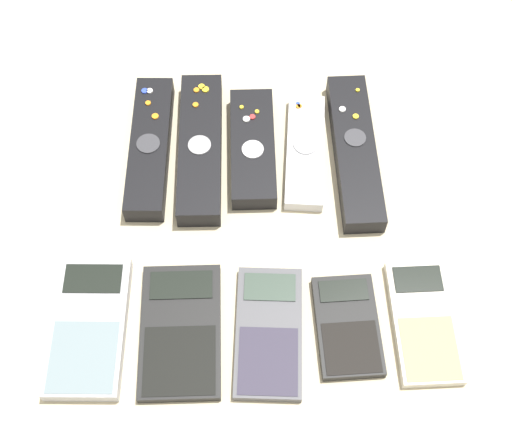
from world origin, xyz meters
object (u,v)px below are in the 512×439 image
remote_2 (257,147)px  calculator_2 (272,332)px  calculator_0 (92,327)px  calculator_3 (351,326)px  remote_3 (308,151)px  remote_1 (203,147)px  remote_4 (357,151)px  calculator_4 (427,321)px  remote_0 (153,147)px  calculator_1 (184,331)px

remote_2 → calculator_2: bearing=-87.7°
calculator_0 → calculator_3: bearing=0.9°
remote_3 → calculator_3: bearing=-77.1°
remote_1 → calculator_3: size_ratio=1.75×
remote_2 → remote_4: size_ratio=0.75×
remote_1 → calculator_4: bearing=-42.8°
remote_0 → calculator_2: (0.14, -0.24, -0.01)m
remote_2 → calculator_4: remote_2 is taller
remote_3 → calculator_1: 0.27m
remote_0 → calculator_1: size_ratio=1.29×
remote_0 → remote_4: remote_0 is taller
remote_4 → calculator_2: 0.26m
remote_2 → calculator_4: size_ratio=1.15×
remote_3 → calculator_4: size_ratio=1.15×
calculator_0 → remote_2: bearing=53.0°
remote_2 → calculator_3: remote_2 is taller
remote_3 → calculator_3: 0.23m
remote_1 → remote_3: bearing=-1.6°
calculator_4 → remote_0: bearing=141.5°
remote_1 → remote_3: size_ratio=1.26×
remote_0 → calculator_4: remote_0 is taller
remote_4 → calculator_3: remote_4 is taller
calculator_2 → calculator_3: same height
remote_1 → remote_2: size_ratio=1.27×
remote_0 → calculator_0: remote_0 is taller
remote_0 → remote_4: (0.25, -0.01, -0.00)m
remote_1 → calculator_4: 0.34m
remote_1 → remote_2: (0.07, 0.00, -0.00)m
remote_0 → calculator_2: size_ratio=1.32×
calculator_1 → remote_0: bearing=100.2°
calculator_3 → remote_0: bearing=131.1°
calculator_0 → calculator_4: (0.36, 0.00, -0.00)m
remote_1 → calculator_3: bearing=-54.8°
remote_4 → calculator_1: size_ratio=1.43×
remote_0 → remote_2: size_ratio=1.20×
calculator_3 → remote_2: bearing=110.0°
remote_0 → remote_3: bearing=-0.4°
remote_0 → remote_3: (0.19, -0.00, -0.01)m
remote_3 → remote_4: (0.06, -0.00, 0.00)m
calculator_0 → calculator_1: size_ratio=1.03×
remote_0 → remote_1: size_ratio=0.95×
remote_1 → calculator_2: (0.08, -0.24, -0.01)m
remote_0 → calculator_4: bearing=-35.4°
remote_1 → remote_2: bearing=-0.2°
calculator_0 → remote_3: bearing=44.1°
calculator_4 → calculator_0: bearing=178.4°
calculator_3 → calculator_1: bearing=177.9°
calculator_2 → calculator_4: 0.17m
remote_2 → calculator_3: bearing=-67.8°
calculator_0 → calculator_4: bearing=1.5°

